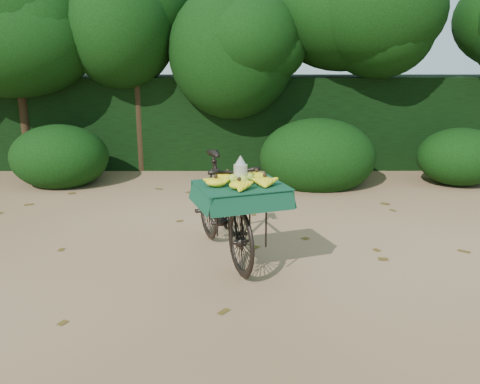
{
  "coord_description": "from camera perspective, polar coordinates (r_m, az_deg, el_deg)",
  "views": [
    {
      "loc": [
        0.12,
        -4.39,
        2.22
      ],
      "look_at": [
        0.14,
        0.62,
        0.86
      ],
      "focal_mm": 38.0,
      "sensor_mm": 36.0,
      "label": 1
    }
  ],
  "objects": [
    {
      "name": "ground",
      "position": [
        4.92,
        -1.6,
        -11.68
      ],
      "size": [
        80.0,
        80.0,
        0.0
      ],
      "primitive_type": "plane",
      "color": "tan",
      "rests_on": "ground"
    },
    {
      "name": "vendor_bicycle",
      "position": [
        5.63,
        -1.85,
        -1.55
      ],
      "size": [
        1.29,
        2.05,
        1.18
      ],
      "rotation": [
        0.0,
        0.0,
        0.34
      ],
      "color": "black",
      "rests_on": "ground"
    },
    {
      "name": "hedge_backdrop",
      "position": [
        10.77,
        -0.82,
        8.11
      ],
      "size": [
        26.0,
        1.8,
        1.8
      ],
      "primitive_type": "cube",
      "color": "black",
      "rests_on": "ground"
    },
    {
      "name": "tree_row",
      "position": [
        9.92,
        -4.76,
        13.83
      ],
      "size": [
        14.5,
        2.0,
        4.0
      ],
      "primitive_type": null,
      "color": "black",
      "rests_on": "ground"
    },
    {
      "name": "bush_clumps",
      "position": [
        8.88,
        2.29,
        3.64
      ],
      "size": [
        8.8,
        1.7,
        0.9
      ],
      "primitive_type": null,
      "color": "black",
      "rests_on": "ground"
    },
    {
      "name": "leaf_litter",
      "position": [
        5.51,
        -1.44,
        -8.58
      ],
      "size": [
        7.0,
        7.3,
        0.01
      ],
      "primitive_type": null,
      "color": "#553F16",
      "rests_on": "ground"
    }
  ]
}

